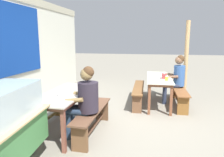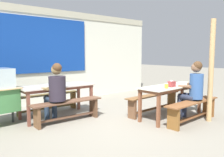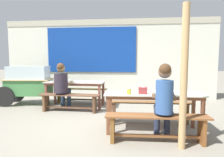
% 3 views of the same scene
% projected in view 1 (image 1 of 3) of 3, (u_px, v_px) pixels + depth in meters
% --- Properties ---
extents(ground_plane, '(40.00, 40.00, 0.00)m').
position_uv_depth(ground_plane, '(137.00, 121.00, 4.50)').
color(ground_plane, gray).
extents(backdrop_wall, '(7.51, 0.23, 2.78)m').
position_uv_depth(backdrop_wall, '(11.00, 51.00, 4.76)').
color(backdrop_wall, silver).
rests_on(backdrop_wall, ground_plane).
extents(dining_table_far, '(1.68, 0.75, 0.75)m').
position_uv_depth(dining_table_far, '(65.00, 97.00, 3.94)').
color(dining_table_far, '#BEB1A3').
rests_on(dining_table_far, ground_plane).
extents(dining_table_near, '(1.85, 0.68, 0.75)m').
position_uv_depth(dining_table_near, '(159.00, 80.00, 5.56)').
color(dining_table_near, silver).
rests_on(dining_table_near, ground_plane).
extents(bench_far_back, '(1.67, 0.27, 0.46)m').
position_uv_depth(bench_far_back, '(41.00, 114.00, 4.12)').
color(bench_far_back, brown).
rests_on(bench_far_back, ground_plane).
extents(bench_far_front, '(1.59, 0.33, 0.46)m').
position_uv_depth(bench_far_front, '(93.00, 117.00, 3.89)').
color(bench_far_front, brown).
rests_on(bench_far_front, ground_plane).
extents(bench_near_back, '(1.80, 0.33, 0.46)m').
position_uv_depth(bench_near_back, '(138.00, 92.00, 5.72)').
color(bench_near_back, brown).
rests_on(bench_near_back, ground_plane).
extents(bench_near_front, '(1.71, 0.36, 0.46)m').
position_uv_depth(bench_near_front, '(179.00, 94.00, 5.55)').
color(bench_near_front, brown).
rests_on(bench_near_front, ground_plane).
extents(person_near_front, '(0.41, 0.55, 1.32)m').
position_uv_depth(person_near_front, '(176.00, 77.00, 5.59)').
color(person_near_front, '#2A324A').
rests_on(person_near_front, ground_plane).
extents(person_left_back_turned, '(0.46, 0.58, 1.29)m').
position_uv_depth(person_left_back_turned, '(85.00, 98.00, 3.61)').
color(person_left_back_turned, '#26374E').
rests_on(person_left_back_turned, ground_plane).
extents(tissue_box, '(0.16, 0.11, 0.15)m').
position_uv_depth(tissue_box, '(164.00, 76.00, 5.32)').
color(tissue_box, '#963435').
rests_on(tissue_box, dining_table_near).
extents(condiment_jar, '(0.08, 0.08, 0.11)m').
position_uv_depth(condiment_jar, '(167.00, 78.00, 5.07)').
color(condiment_jar, yellow).
rests_on(condiment_jar, dining_table_near).
extents(soup_bowl, '(0.17, 0.17, 0.05)m').
position_uv_depth(soup_bowl, '(62.00, 95.00, 3.69)').
color(soup_bowl, silver).
rests_on(soup_bowl, dining_table_far).
extents(wooden_support_post, '(0.11, 0.11, 2.21)m').
position_uv_depth(wooden_support_post, '(186.00, 62.00, 5.72)').
color(wooden_support_post, tan).
rests_on(wooden_support_post, ground_plane).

